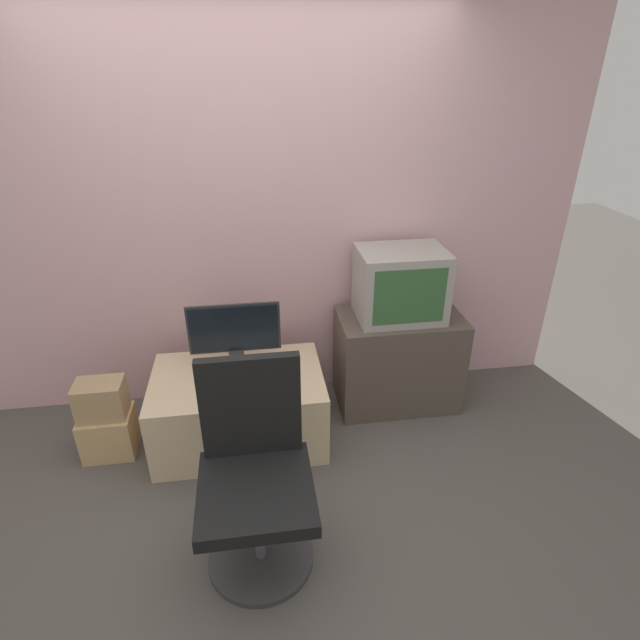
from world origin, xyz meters
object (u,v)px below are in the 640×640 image
Objects in this scene: keyboard at (234,387)px; mouse at (275,384)px; main_monitor at (235,335)px; crt_tv at (401,284)px; cardboard_box_lower at (109,433)px; office_chair at (256,480)px.

mouse reaches higher than keyboard.
mouse is (0.22, -0.27, -0.20)m from main_monitor.
cardboard_box_lower is at bearing -171.69° from crt_tv.
crt_tv is (1.07, 0.13, 0.21)m from main_monitor.
keyboard is 5.52× the size of mouse.
main_monitor is 1.01× the size of crt_tv.
main_monitor reaches higher than cardboard_box_lower.
keyboard is at bearing 98.01° from office_chair.
cardboard_box_lower is (-1.02, 0.12, -0.34)m from mouse.
cardboard_box_lower is (-0.78, 0.11, -0.33)m from keyboard.
mouse is at bearing -51.04° from main_monitor.
main_monitor is 1.10m from crt_tv.
keyboard is 0.74m from office_chair.
mouse is at bearing -3.11° from keyboard.
office_chair reaches higher than cardboard_box_lower.
office_chair is at bearing -100.70° from mouse.
main_monitor is at bearing 94.69° from office_chair.
keyboard is at bearing -94.96° from main_monitor.
mouse is 1.03m from crt_tv.
crt_tv reaches higher than mouse.
keyboard is at bearing -160.70° from crt_tv.
crt_tv is at bearing 48.32° from office_chair.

